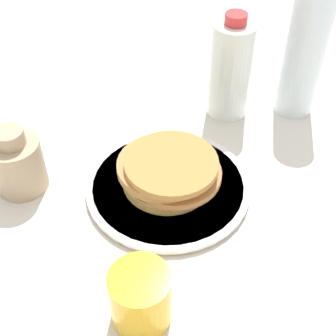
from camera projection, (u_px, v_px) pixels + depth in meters
name	position (u px, v px, depth m)	size (l,w,h in m)	color
ground_plane	(173.00, 198.00, 0.73)	(4.00, 4.00, 0.00)	silver
plate	(168.00, 186.00, 0.73)	(0.26, 0.26, 0.01)	white
pancake_stack	(168.00, 171.00, 0.71)	(0.16, 0.15, 0.06)	#DAB568
juice_glass	(141.00, 298.00, 0.56)	(0.07, 0.07, 0.08)	yellow
cream_jug	(17.00, 163.00, 0.71)	(0.08, 0.08, 0.11)	tan
water_bottle_near	(231.00, 70.00, 0.82)	(0.07, 0.07, 0.20)	silver
water_bottle_far	(304.00, 53.00, 0.81)	(0.07, 0.07, 0.25)	silver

